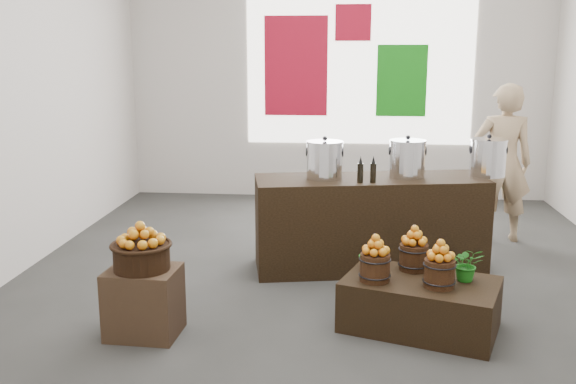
# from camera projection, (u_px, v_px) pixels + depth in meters

# --- Properties ---
(ground) EXTENTS (7.00, 7.00, 0.00)m
(ground) POSITION_uv_depth(u_px,v_px,m) (329.00, 277.00, 6.13)
(ground) COLOR #363634
(ground) RESTS_ON ground
(back_wall) EXTENTS (6.00, 0.04, 4.00)m
(back_wall) POSITION_uv_depth(u_px,v_px,m) (338.00, 59.00, 9.10)
(back_wall) COLOR beige
(back_wall) RESTS_ON ground
(back_opening) EXTENTS (3.20, 0.02, 2.40)m
(back_opening) POSITION_uv_depth(u_px,v_px,m) (359.00, 59.00, 9.05)
(back_opening) COLOR white
(back_opening) RESTS_ON back_wall
(deco_red_left) EXTENTS (0.90, 0.04, 1.40)m
(deco_red_left) POSITION_uv_depth(u_px,v_px,m) (296.00, 66.00, 9.14)
(deco_red_left) COLOR #A60C24
(deco_red_left) RESTS_ON back_wall
(deco_green_right) EXTENTS (0.70, 0.04, 1.00)m
(deco_green_right) POSITION_uv_depth(u_px,v_px,m) (402.00, 81.00, 9.05)
(deco_green_right) COLOR #147C13
(deco_green_right) RESTS_ON back_wall
(deco_red_upper) EXTENTS (0.50, 0.04, 0.50)m
(deco_red_upper) POSITION_uv_depth(u_px,v_px,m) (353.00, 23.00, 8.94)
(deco_red_upper) COLOR #A60C24
(deco_red_upper) RESTS_ON back_wall
(crate) EXTENTS (0.55, 0.46, 0.52)m
(crate) POSITION_uv_depth(u_px,v_px,m) (144.00, 302.00, 4.85)
(crate) COLOR #4C3723
(crate) RESTS_ON ground
(wicker_basket) EXTENTS (0.42, 0.42, 0.19)m
(wicker_basket) POSITION_uv_depth(u_px,v_px,m) (142.00, 257.00, 4.77)
(wicker_basket) COLOR black
(wicker_basket) RESTS_ON crate
(apples_in_basket) EXTENTS (0.33, 0.33, 0.18)m
(apples_in_basket) POSITION_uv_depth(u_px,v_px,m) (140.00, 233.00, 4.73)
(apples_in_basket) COLOR #AA0F05
(apples_in_basket) RESTS_ON wicker_basket
(display_table) EXTENTS (1.31, 1.04, 0.40)m
(display_table) POSITION_uv_depth(u_px,v_px,m) (420.00, 304.00, 4.97)
(display_table) COLOR black
(display_table) RESTS_ON ground
(apple_bucket_front_left) EXTENTS (0.23, 0.23, 0.21)m
(apple_bucket_front_left) POSITION_uv_depth(u_px,v_px,m) (375.00, 267.00, 4.90)
(apple_bucket_front_left) COLOR #3A2110
(apple_bucket_front_left) RESTS_ON display_table
(apples_in_bucket_front_left) EXTENTS (0.17, 0.17, 0.15)m
(apples_in_bucket_front_left) POSITION_uv_depth(u_px,v_px,m) (376.00, 245.00, 4.86)
(apples_in_bucket_front_left) COLOR #AA0F05
(apples_in_bucket_front_left) RESTS_ON apple_bucket_front_left
(apple_bucket_front_right) EXTENTS (0.23, 0.23, 0.21)m
(apple_bucket_front_right) POSITION_uv_depth(u_px,v_px,m) (439.00, 273.00, 4.77)
(apple_bucket_front_right) COLOR #3A2110
(apple_bucket_front_right) RESTS_ON display_table
(apples_in_bucket_front_right) EXTENTS (0.17, 0.17, 0.15)m
(apples_in_bucket_front_right) POSITION_uv_depth(u_px,v_px,m) (441.00, 250.00, 4.73)
(apples_in_bucket_front_right) COLOR #AA0F05
(apples_in_bucket_front_right) RESTS_ON apple_bucket_front_right
(apple_bucket_rear) EXTENTS (0.23, 0.23, 0.21)m
(apple_bucket_rear) POSITION_uv_depth(u_px,v_px,m) (414.00, 257.00, 5.14)
(apple_bucket_rear) COLOR #3A2110
(apple_bucket_rear) RESTS_ON display_table
(apples_in_bucket_rear) EXTENTS (0.17, 0.17, 0.15)m
(apples_in_bucket_rear) POSITION_uv_depth(u_px,v_px,m) (415.00, 235.00, 5.10)
(apples_in_bucket_rear) COLOR #AA0F05
(apples_in_bucket_rear) RESTS_ON apple_bucket_rear
(herb_garnish_right) EXTENTS (0.26, 0.23, 0.27)m
(herb_garnish_right) POSITION_uv_depth(u_px,v_px,m) (467.00, 264.00, 4.89)
(herb_garnish_right) COLOR #176715
(herb_garnish_right) RESTS_ON display_table
(herb_garnish_left) EXTENTS (0.16, 0.14, 0.24)m
(herb_garnish_left) POSITION_uv_depth(u_px,v_px,m) (367.00, 253.00, 5.18)
(herb_garnish_left) COLOR #176715
(herb_garnish_left) RESTS_ON display_table
(counter) EXTENTS (2.32, 1.11, 0.91)m
(counter) POSITION_uv_depth(u_px,v_px,m) (369.00, 223.00, 6.33)
(counter) COLOR black
(counter) RESTS_ON ground
(stock_pot_left) EXTENTS (0.34, 0.34, 0.34)m
(stock_pot_left) POSITION_uv_depth(u_px,v_px,m) (325.00, 161.00, 6.15)
(stock_pot_left) COLOR silver
(stock_pot_left) RESTS_ON counter
(stock_pot_center) EXTENTS (0.34, 0.34, 0.34)m
(stock_pot_center) POSITION_uv_depth(u_px,v_px,m) (407.00, 160.00, 6.22)
(stock_pot_center) COLOR silver
(stock_pot_center) RESTS_ON counter
(stock_pot_right) EXTENTS (0.34, 0.34, 0.34)m
(stock_pot_right) POSITION_uv_depth(u_px,v_px,m) (488.00, 158.00, 6.30)
(stock_pot_right) COLOR silver
(stock_pot_right) RESTS_ON counter
(oil_cruets) EXTENTS (0.17, 0.09, 0.25)m
(oil_cruets) POSITION_uv_depth(u_px,v_px,m) (376.00, 169.00, 5.98)
(oil_cruets) COLOR black
(oil_cruets) RESTS_ON counter
(shopper) EXTENTS (0.67, 0.46, 1.78)m
(shopper) POSITION_uv_depth(u_px,v_px,m) (502.00, 163.00, 7.17)
(shopper) COLOR tan
(shopper) RESTS_ON ground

